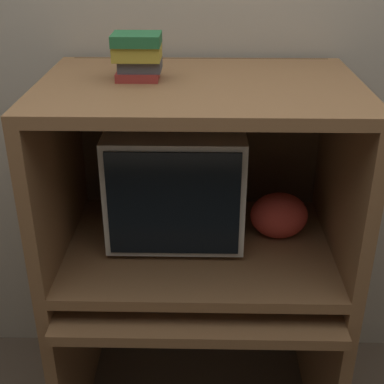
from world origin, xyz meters
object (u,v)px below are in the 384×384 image
object	(u,v)px
keyboard	(165,287)
mouse	(260,290)
crt_monitor	(177,178)
snack_bag	(279,216)
book_stack	(138,55)

from	to	relation	value
keyboard	mouse	xyz separation A→B (m)	(0.31, -0.02, 0.00)
crt_monitor	snack_bag	distance (m)	0.38
book_stack	snack_bag	bearing A→B (deg)	3.51
mouse	book_stack	size ratio (longest dim) A/B	0.54
keyboard	snack_bag	bearing A→B (deg)	27.72
crt_monitor	mouse	xyz separation A→B (m)	(0.28, -0.24, -0.28)
mouse	snack_bag	xyz separation A→B (m)	(0.08, 0.22, 0.15)
crt_monitor	keyboard	xyz separation A→B (m)	(-0.03, -0.23, -0.29)
mouse	snack_bag	distance (m)	0.28
snack_bag	book_stack	size ratio (longest dim) A/B	1.40
keyboard	book_stack	size ratio (longest dim) A/B	3.32
book_stack	keyboard	bearing A→B (deg)	-65.95
keyboard	snack_bag	distance (m)	0.46
keyboard	snack_bag	world-z (taller)	snack_bag
crt_monitor	book_stack	world-z (taller)	book_stack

